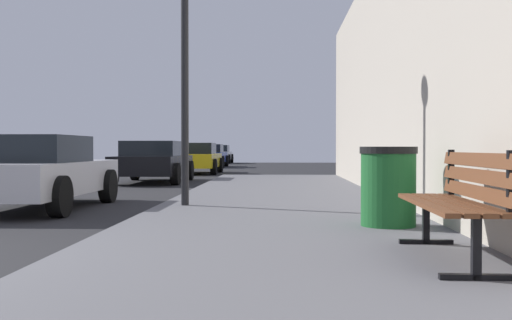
{
  "coord_description": "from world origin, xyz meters",
  "views": [
    {
      "loc": [
        3.94,
        -4.89,
        1.05
      ],
      "look_at": [
        3.61,
        3.63,
        0.89
      ],
      "focal_mm": 43.05,
      "sensor_mm": 36.0,
      "label": 1
    }
  ],
  "objects": [
    {
      "name": "bench",
      "position": [
        5.39,
        0.14,
        0.66
      ],
      "size": [
        0.54,
        1.84,
        0.89
      ],
      "rotation": [
        0.0,
        0.0,
        -0.02
      ],
      "color": "brown",
      "rests_on": "sidewalk"
    },
    {
      "name": "car_silver",
      "position": [
        -0.25,
        5.53,
        0.64
      ],
      "size": [
        1.92,
        4.11,
        1.27
      ],
      "color": "#B7B7BF",
      "rests_on": "ground_plane"
    },
    {
      "name": "car_black",
      "position": [
        0.07,
        13.76,
        0.65
      ],
      "size": [
        2.03,
        4.24,
        1.27
      ],
      "color": "black",
      "rests_on": "ground_plane"
    },
    {
      "name": "street_lamp",
      "position": [
        2.44,
        4.76,
        2.96
      ],
      "size": [
        0.36,
        0.36,
        4.07
      ],
      "color": "black",
      "rests_on": "sidewalk"
    },
    {
      "name": "car_blue",
      "position": [
        -0.06,
        29.1,
        0.65
      ],
      "size": [
        2.05,
        4.13,
        1.27
      ],
      "color": "#233899",
      "rests_on": "ground_plane"
    },
    {
      "name": "car_yellow",
      "position": [
        0.43,
        20.41,
        0.65
      ],
      "size": [
        2.06,
        4.08,
        1.27
      ],
      "color": "yellow",
      "rests_on": "ground_plane"
    },
    {
      "name": "sidewalk",
      "position": [
        4.0,
        0.0,
        0.07
      ],
      "size": [
        4.0,
        32.0,
        0.15
      ],
      "primitive_type": "cube",
      "color": "#5B5B60",
      "rests_on": "ground_plane"
    },
    {
      "name": "trash_bin",
      "position": [
        5.2,
        2.28,
        0.61
      ],
      "size": [
        0.66,
        0.66,
        0.92
      ],
      "color": "#195926",
      "rests_on": "sidewalk"
    },
    {
      "name": "car_white",
      "position": [
        -0.42,
        37.71,
        0.65
      ],
      "size": [
        2.05,
        4.08,
        1.27
      ],
      "color": "white",
      "rests_on": "ground_plane"
    }
  ]
}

